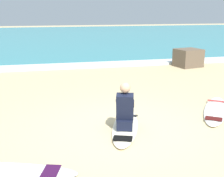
{
  "coord_description": "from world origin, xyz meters",
  "views": [
    {
      "loc": [
        -1.58,
        -5.55,
        2.43
      ],
      "look_at": [
        0.01,
        1.3,
        0.55
      ],
      "focal_mm": 48.07,
      "sensor_mm": 36.0,
      "label": 1
    }
  ],
  "objects_px": {
    "surfboard_spare_far": "(215,110)",
    "shoreline_rock": "(188,58)",
    "surfboard_main": "(125,127)",
    "surfer_seated": "(125,110)",
    "surfboard_spare_near": "(4,171)"
  },
  "relations": [
    {
      "from": "surfboard_main",
      "to": "shoreline_rock",
      "type": "relative_size",
      "value": 2.13
    },
    {
      "from": "surfboard_main",
      "to": "surfer_seated",
      "type": "distance_m",
      "value": 0.41
    },
    {
      "from": "surfboard_main",
      "to": "shoreline_rock",
      "type": "xyz_separation_m",
      "value": [
        4.48,
        6.04,
        0.34
      ]
    },
    {
      "from": "surfer_seated",
      "to": "surfboard_main",
      "type": "bearing_deg",
      "value": 67.98
    },
    {
      "from": "surfboard_main",
      "to": "surfboard_spare_far",
      "type": "relative_size",
      "value": 0.97
    },
    {
      "from": "surfboard_spare_near",
      "to": "shoreline_rock",
      "type": "bearing_deg",
      "value": 47.39
    },
    {
      "from": "surfboard_main",
      "to": "surfboard_spare_near",
      "type": "height_order",
      "value": "same"
    },
    {
      "from": "surfboard_main",
      "to": "surfboard_spare_far",
      "type": "distance_m",
      "value": 2.49
    },
    {
      "from": "surfboard_main",
      "to": "surfboard_spare_far",
      "type": "height_order",
      "value": "same"
    },
    {
      "from": "surfer_seated",
      "to": "surfboard_spare_near",
      "type": "relative_size",
      "value": 0.41
    },
    {
      "from": "surfboard_spare_far",
      "to": "shoreline_rock",
      "type": "height_order",
      "value": "shoreline_rock"
    },
    {
      "from": "surfboard_spare_far",
      "to": "surfboard_main",
      "type": "bearing_deg",
      "value": -167.66
    },
    {
      "from": "surfer_seated",
      "to": "surfboard_spare_far",
      "type": "relative_size",
      "value": 0.43
    },
    {
      "from": "surfboard_spare_near",
      "to": "surfboard_spare_far",
      "type": "bearing_deg",
      "value": 21.26
    },
    {
      "from": "surfboard_spare_near",
      "to": "surfer_seated",
      "type": "bearing_deg",
      "value": 28.28
    }
  ]
}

